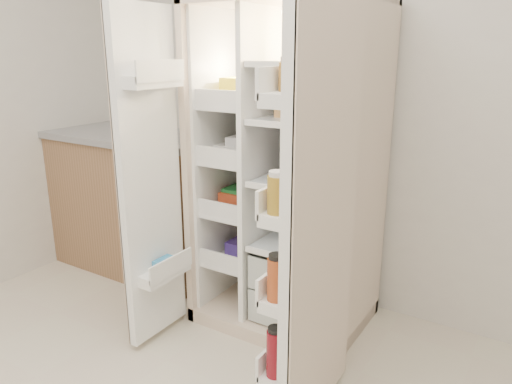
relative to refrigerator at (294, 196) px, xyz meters
The scene contains 5 objects.
wall_back 0.71m from the refrigerator, 70.05° to the left, with size 4.00×0.02×2.70m, color beige.
refrigerator is the anchor object (origin of this frame).
freezer_door 0.81m from the refrigerator, 130.37° to the right, with size 0.15×0.40×1.72m.
fridge_door 0.85m from the refrigerator, 56.17° to the right, with size 0.17×0.58×1.72m.
kitchen_counter 1.34m from the refrigerator, behind, with size 1.37×0.73×0.99m.
Camera 1 is at (1.10, -0.69, 1.55)m, focal length 34.00 mm.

